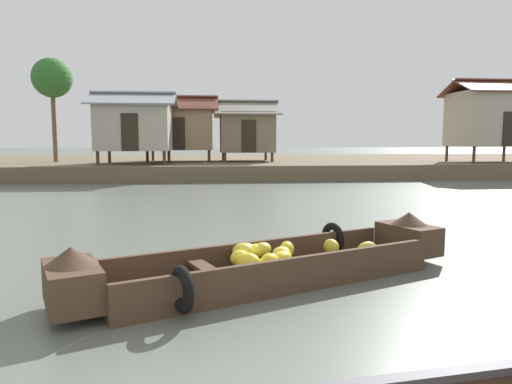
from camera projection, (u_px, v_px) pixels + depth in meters
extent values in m
plane|color=#596056|center=(207.00, 215.00, 11.76)|extent=(300.00, 300.00, 0.00)
cube|color=brown|center=(209.00, 164.00, 31.08)|extent=(160.00, 20.00, 0.76)
cube|color=#473323|center=(273.00, 278.00, 6.15)|extent=(4.60, 2.80, 0.12)
cube|color=#473323|center=(254.00, 253.00, 6.59)|extent=(4.18, 1.83, 0.34)
cube|color=#473323|center=(295.00, 271.00, 5.67)|extent=(4.18, 1.83, 0.34)
cube|color=#473323|center=(408.00, 238.00, 7.33)|extent=(0.87, 1.10, 0.45)
cone|color=#473323|center=(409.00, 218.00, 7.29)|extent=(0.73, 0.73, 0.20)
cube|color=#473323|center=(72.00, 285.00, 4.92)|extent=(0.87, 1.10, 0.45)
cone|color=#473323|center=(71.00, 256.00, 4.89)|extent=(0.73, 0.73, 0.20)
cube|color=#473323|center=(207.00, 269.00, 5.67)|extent=(0.58, 1.02, 0.05)
torus|color=black|center=(333.00, 238.00, 7.41)|extent=(0.31, 0.53, 0.52)
torus|color=black|center=(182.00, 290.00, 4.84)|extent=(0.31, 0.53, 0.52)
ellipsoid|color=yellow|center=(287.00, 249.00, 6.19)|extent=(0.25, 0.29, 0.22)
ellipsoid|color=yellow|center=(282.00, 254.00, 6.06)|extent=(0.31, 0.30, 0.20)
ellipsoid|color=yellow|center=(282.00, 258.00, 5.90)|extent=(0.37, 0.37, 0.18)
ellipsoid|color=yellow|center=(243.00, 253.00, 6.12)|extent=(0.30, 0.21, 0.25)
ellipsoid|color=gold|center=(367.00, 251.00, 6.50)|extent=(0.37, 0.28, 0.26)
ellipsoid|color=yellow|center=(249.00, 264.00, 5.65)|extent=(0.40, 0.37, 0.27)
ellipsoid|color=yellow|center=(240.00, 258.00, 5.87)|extent=(0.28, 0.21, 0.21)
ellipsoid|color=gold|center=(331.00, 247.00, 6.78)|extent=(0.28, 0.34, 0.23)
ellipsoid|color=yellow|center=(257.00, 250.00, 6.33)|extent=(0.35, 0.33, 0.18)
ellipsoid|color=gold|center=(244.00, 251.00, 6.29)|extent=(0.38, 0.30, 0.24)
ellipsoid|color=gold|center=(263.00, 249.00, 6.33)|extent=(0.33, 0.34, 0.19)
ellipsoid|color=yellow|center=(269.00, 263.00, 5.71)|extent=(0.35, 0.34, 0.25)
cylinder|color=#4C3826|center=(98.00, 158.00, 21.98)|extent=(0.16, 0.16, 0.68)
cylinder|color=#4C3826|center=(164.00, 158.00, 22.30)|extent=(0.16, 0.16, 0.68)
cylinder|color=#4C3826|center=(109.00, 157.00, 24.56)|extent=(0.16, 0.16, 0.68)
cylinder|color=#4C3826|center=(169.00, 156.00, 24.88)|extent=(0.16, 0.16, 0.68)
cube|color=#B2A893|center=(135.00, 127.00, 23.26)|extent=(3.56, 3.01, 2.35)
cube|color=#2D2319|center=(130.00, 132.00, 21.79)|extent=(0.80, 0.04, 1.80)
cube|color=#9399A0|center=(131.00, 98.00, 22.37)|extent=(4.26, 2.00, 0.79)
cube|color=#9399A0|center=(136.00, 101.00, 23.85)|extent=(4.26, 2.00, 0.79)
cylinder|color=#4C3826|center=(147.00, 156.00, 25.23)|extent=(0.16, 0.16, 0.67)
cylinder|color=#4C3826|center=(209.00, 156.00, 25.57)|extent=(0.16, 0.16, 0.67)
cylinder|color=#4C3826|center=(153.00, 155.00, 27.68)|extent=(0.16, 0.16, 0.67)
cylinder|color=#4C3826|center=(209.00, 155.00, 28.02)|extent=(0.16, 0.16, 0.67)
cube|color=#9E8460|center=(179.00, 129.00, 26.46)|extent=(3.80, 2.88, 2.39)
cube|color=#2D2319|center=(178.00, 134.00, 25.05)|extent=(0.80, 0.04, 1.80)
cube|color=brown|center=(178.00, 102.00, 25.59)|extent=(4.50, 1.93, 0.92)
cube|color=brown|center=(180.00, 105.00, 27.01)|extent=(4.50, 1.93, 0.92)
cylinder|color=#4C3826|center=(225.00, 158.00, 25.29)|extent=(0.16, 0.16, 0.53)
cylinder|color=#4C3826|center=(272.00, 157.00, 25.55)|extent=(0.16, 0.16, 0.53)
cylinder|color=#4C3826|center=(223.00, 156.00, 28.20)|extent=(0.16, 0.16, 0.53)
cylinder|color=#4C3826|center=(266.00, 156.00, 28.46)|extent=(0.16, 0.16, 0.53)
cube|color=#7A6B56|center=(246.00, 133.00, 26.72)|extent=(3.04, 3.34, 2.27)
cube|color=#2D2319|center=(249.00, 136.00, 25.07)|extent=(0.80, 0.04, 1.80)
cube|color=gray|center=(248.00, 107.00, 25.74)|extent=(3.74, 2.16, 0.95)
cube|color=gray|center=(245.00, 109.00, 27.39)|extent=(3.74, 2.16, 0.95)
cylinder|color=#4C3826|center=(474.00, 155.00, 24.02)|extent=(0.16, 0.16, 0.89)
cylinder|color=#4C3826|center=(447.00, 154.00, 26.77)|extent=(0.16, 0.16, 0.89)
cylinder|color=#4C3826|center=(504.00, 153.00, 27.13)|extent=(0.16, 0.16, 0.89)
cube|color=#B2A893|center=(492.00, 119.00, 25.36)|extent=(3.97, 3.19, 2.98)
cube|color=#2D2319|center=(510.00, 129.00, 23.83)|extent=(0.80, 0.04, 1.80)
cube|color=brown|center=(503.00, 85.00, 24.38)|extent=(4.67, 2.09, 0.88)
cube|color=brown|center=(485.00, 89.00, 25.96)|extent=(4.67, 2.09, 0.88)
cylinder|color=brown|center=(54.00, 124.00, 25.55)|extent=(0.24, 0.24, 4.26)
sphere|color=#2D6628|center=(52.00, 78.00, 25.27)|extent=(2.17, 2.17, 2.17)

